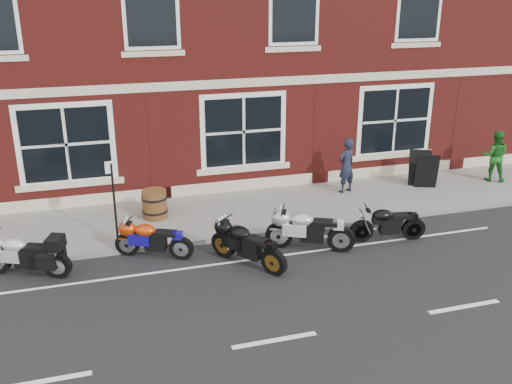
{
  "coord_description": "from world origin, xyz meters",
  "views": [
    {
      "loc": [
        -2.82,
        -11.3,
        6.09
      ],
      "look_at": [
        1.02,
        1.6,
        1.14
      ],
      "focal_mm": 40.0,
      "sensor_mm": 36.0,
      "label": 1
    }
  ],
  "objects_px": {
    "moto_sport_silver": "(308,228)",
    "moto_naked_black": "(386,222)",
    "a_board_sign": "(423,169)",
    "barrel_planter": "(155,204)",
    "pedestrian_left": "(346,166)",
    "parking_sign": "(114,196)",
    "pedestrian_right": "(495,156)",
    "moto_touring_silver": "(23,252)",
    "moto_sport_black": "(247,243)",
    "moto_sport_red": "(152,238)"
  },
  "relations": [
    {
      "from": "moto_sport_black",
      "to": "pedestrian_left",
      "type": "bearing_deg",
      "value": 4.98
    },
    {
      "from": "moto_sport_silver",
      "to": "moto_naked_black",
      "type": "height_order",
      "value": "moto_sport_silver"
    },
    {
      "from": "pedestrian_right",
      "to": "moto_sport_silver",
      "type": "bearing_deg",
      "value": 55.35
    },
    {
      "from": "moto_touring_silver",
      "to": "parking_sign",
      "type": "xyz_separation_m",
      "value": [
        2.05,
        0.89,
        0.77
      ]
    },
    {
      "from": "moto_sport_black",
      "to": "pedestrian_right",
      "type": "xyz_separation_m",
      "value": [
        9.06,
        3.16,
        0.39
      ]
    },
    {
      "from": "a_board_sign",
      "to": "barrel_planter",
      "type": "height_order",
      "value": "a_board_sign"
    },
    {
      "from": "pedestrian_right",
      "to": "parking_sign",
      "type": "xyz_separation_m",
      "value": [
        -11.84,
        -1.34,
        0.39
      ]
    },
    {
      "from": "moto_naked_black",
      "to": "parking_sign",
      "type": "relative_size",
      "value": 0.92
    },
    {
      "from": "pedestrian_left",
      "to": "parking_sign",
      "type": "bearing_deg",
      "value": -5.42
    },
    {
      "from": "barrel_planter",
      "to": "parking_sign",
      "type": "relative_size",
      "value": 0.37
    },
    {
      "from": "barrel_planter",
      "to": "parking_sign",
      "type": "height_order",
      "value": "parking_sign"
    },
    {
      "from": "moto_sport_black",
      "to": "parking_sign",
      "type": "height_order",
      "value": "parking_sign"
    },
    {
      "from": "moto_naked_black",
      "to": "pedestrian_left",
      "type": "height_order",
      "value": "pedestrian_left"
    },
    {
      "from": "pedestrian_right",
      "to": "a_board_sign",
      "type": "bearing_deg",
      "value": 32.22
    },
    {
      "from": "pedestrian_right",
      "to": "a_board_sign",
      "type": "xyz_separation_m",
      "value": [
        -2.49,
        0.11,
        -0.25
      ]
    },
    {
      "from": "moto_sport_silver",
      "to": "moto_naked_black",
      "type": "bearing_deg",
      "value": -66.82
    },
    {
      "from": "moto_naked_black",
      "to": "barrel_planter",
      "type": "bearing_deg",
      "value": 72.52
    },
    {
      "from": "pedestrian_right",
      "to": "pedestrian_left",
      "type": "bearing_deg",
      "value": 30.6
    },
    {
      "from": "moto_touring_silver",
      "to": "moto_sport_silver",
      "type": "distance_m",
      "value": 6.49
    },
    {
      "from": "moto_sport_red",
      "to": "barrel_planter",
      "type": "xyz_separation_m",
      "value": [
        0.31,
        2.13,
        0.01
      ]
    },
    {
      "from": "moto_sport_red",
      "to": "pedestrian_right",
      "type": "relative_size",
      "value": 1.09
    },
    {
      "from": "moto_sport_silver",
      "to": "pedestrian_left",
      "type": "height_order",
      "value": "pedestrian_left"
    },
    {
      "from": "moto_sport_silver",
      "to": "barrel_planter",
      "type": "bearing_deg",
      "value": 75.66
    },
    {
      "from": "moto_sport_red",
      "to": "a_board_sign",
      "type": "bearing_deg",
      "value": -49.63
    },
    {
      "from": "moto_sport_red",
      "to": "pedestrian_left",
      "type": "bearing_deg",
      "value": -42.0
    },
    {
      "from": "moto_sport_red",
      "to": "moto_naked_black",
      "type": "xyz_separation_m",
      "value": [
        5.7,
        -0.73,
        0.01
      ]
    },
    {
      "from": "moto_sport_black",
      "to": "pedestrian_right",
      "type": "height_order",
      "value": "pedestrian_right"
    },
    {
      "from": "moto_sport_red",
      "to": "pedestrian_right",
      "type": "bearing_deg",
      "value": -53.38
    },
    {
      "from": "moto_touring_silver",
      "to": "a_board_sign",
      "type": "xyz_separation_m",
      "value": [
        11.41,
        2.35,
        0.13
      ]
    },
    {
      "from": "moto_sport_black",
      "to": "moto_sport_red",
      "type": "bearing_deg",
      "value": 117.49
    },
    {
      "from": "pedestrian_left",
      "to": "a_board_sign",
      "type": "relative_size",
      "value": 1.48
    },
    {
      "from": "barrel_planter",
      "to": "pedestrian_right",
      "type": "bearing_deg",
      "value": 0.09
    },
    {
      "from": "pedestrian_left",
      "to": "moto_sport_black",
      "type": "bearing_deg",
      "value": 21.41
    },
    {
      "from": "moto_sport_red",
      "to": "parking_sign",
      "type": "bearing_deg",
      "value": 69.3
    },
    {
      "from": "moto_touring_silver",
      "to": "a_board_sign",
      "type": "relative_size",
      "value": 1.72
    },
    {
      "from": "moto_sport_black",
      "to": "moto_sport_silver",
      "type": "relative_size",
      "value": 0.89
    },
    {
      "from": "moto_sport_red",
      "to": "moto_sport_black",
      "type": "distance_m",
      "value": 2.26
    },
    {
      "from": "moto_touring_silver",
      "to": "moto_sport_silver",
      "type": "height_order",
      "value": "moto_touring_silver"
    },
    {
      "from": "moto_touring_silver",
      "to": "pedestrian_left",
      "type": "bearing_deg",
      "value": -49.46
    },
    {
      "from": "moto_naked_black",
      "to": "pedestrian_left",
      "type": "relative_size",
      "value": 1.15
    },
    {
      "from": "moto_sport_black",
      "to": "moto_naked_black",
      "type": "xyz_separation_m",
      "value": [
        3.68,
        0.29,
        -0.05
      ]
    },
    {
      "from": "a_board_sign",
      "to": "moto_sport_silver",
      "type": "bearing_deg",
      "value": -127.98
    },
    {
      "from": "a_board_sign",
      "to": "barrel_planter",
      "type": "bearing_deg",
      "value": -157.51
    },
    {
      "from": "moto_touring_silver",
      "to": "moto_naked_black",
      "type": "xyz_separation_m",
      "value": [
        8.52,
        -0.64,
        -0.05
      ]
    },
    {
      "from": "parking_sign",
      "to": "moto_sport_red",
      "type": "bearing_deg",
      "value": -54.51
    },
    {
      "from": "pedestrian_left",
      "to": "moto_naked_black",
      "type": "bearing_deg",
      "value": 63.61
    },
    {
      "from": "parking_sign",
      "to": "pedestrian_right",
      "type": "bearing_deg",
      "value": -1.67
    },
    {
      "from": "moto_touring_silver",
      "to": "parking_sign",
      "type": "height_order",
      "value": "parking_sign"
    },
    {
      "from": "barrel_planter",
      "to": "parking_sign",
      "type": "distance_m",
      "value": 1.89
    },
    {
      "from": "moto_naked_black",
      "to": "pedestrian_right",
      "type": "xyz_separation_m",
      "value": [
        5.37,
        2.87,
        0.43
      ]
    }
  ]
}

